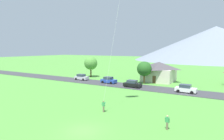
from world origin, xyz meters
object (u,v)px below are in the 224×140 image
house_left_center (159,71)px  parked_car_silver_west_end (81,77)px  watcher_person (167,122)px  parked_car_blue_mid_west (109,80)px  parked_car_white_east_end (186,89)px  parked_car_black_mid_east (132,84)px  tree_near_left (91,63)px  tree_left_of_center (144,69)px

house_left_center → parked_car_silver_west_end: (-19.93, -9.52, -1.97)m
watcher_person → parked_car_blue_mid_west: bearing=134.6°
parked_car_white_east_end → parked_car_black_mid_east: bearing=-177.0°
house_left_center → tree_near_left: (-21.42, -3.05, 1.63)m
house_left_center → watcher_person: size_ratio=5.24×
parked_car_blue_mid_west → watcher_person: bearing=-45.4°
parked_car_blue_mid_west → tree_left_of_center: bearing=31.0°
tree_left_of_center → parked_car_silver_west_end: (-17.70, -4.31, -3.00)m
house_left_center → parked_car_blue_mid_west: (-10.25, -10.03, -1.97)m
house_left_center → parked_car_black_mid_east: (-2.51, -11.79, -1.97)m
tree_left_of_center → watcher_person: 30.06m
parked_car_blue_mid_west → parked_car_white_east_end: (19.63, -1.15, 0.00)m
tree_left_of_center → parked_car_black_mid_east: bearing=-92.4°
house_left_center → tree_left_of_center: 5.76m
tree_near_left → tree_left_of_center: 19.33m
tree_near_left → parked_car_white_east_end: bearing=-14.8°
parked_car_blue_mid_west → parked_car_black_mid_east: same height
parked_car_silver_west_end → tree_near_left: bearing=103.0°
parked_car_silver_west_end → parked_car_black_mid_east: bearing=-7.4°
watcher_person → tree_near_left: bearing=138.6°
tree_near_left → parked_car_blue_mid_west: bearing=-32.0°
tree_left_of_center → parked_car_white_east_end: tree_left_of_center is taller
house_left_center → tree_left_of_center: (-2.22, -5.21, 1.03)m
house_left_center → tree_left_of_center: tree_left_of_center is taller
tree_near_left → parked_car_blue_mid_west: 13.65m
tree_left_of_center → parked_car_blue_mid_west: 9.83m
parked_car_silver_west_end → watcher_person: (31.25, -22.36, 0.01)m
house_left_center → parked_car_white_east_end: bearing=-50.0°
tree_left_of_center → house_left_center: bearing=66.9°
parked_car_blue_mid_west → parked_car_black_mid_east: (7.75, -1.76, 0.00)m
parked_car_silver_west_end → tree_left_of_center: bearing=13.7°
tree_left_of_center → watcher_person: bearing=-63.1°
tree_near_left → watcher_person: tree_near_left is taller
house_left_center → tree_near_left: tree_near_left is taller
house_left_center → parked_car_silver_west_end: 22.17m
watcher_person → tree_left_of_center: bearing=116.9°
parked_car_silver_west_end → parked_car_white_east_end: size_ratio=0.99×
house_left_center → tree_near_left: bearing=-171.9°
tree_near_left → parked_car_silver_west_end: (1.49, -6.46, -3.60)m
parked_car_black_mid_east → parked_car_white_east_end: same height
tree_near_left → parked_car_white_east_end: (30.80, -8.12, -3.60)m
house_left_center → watcher_person: (11.32, -31.88, -1.96)m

